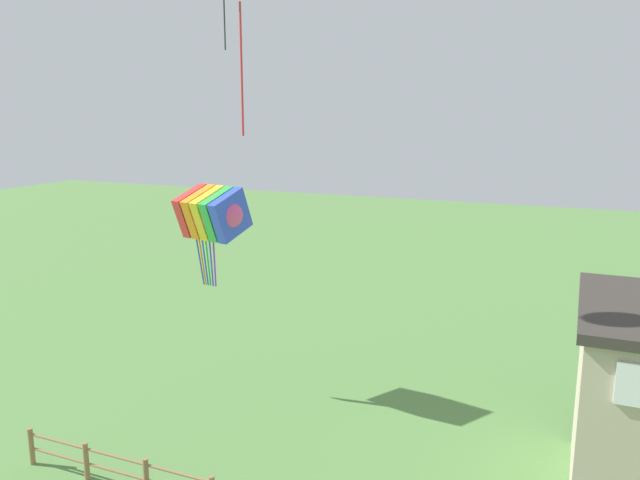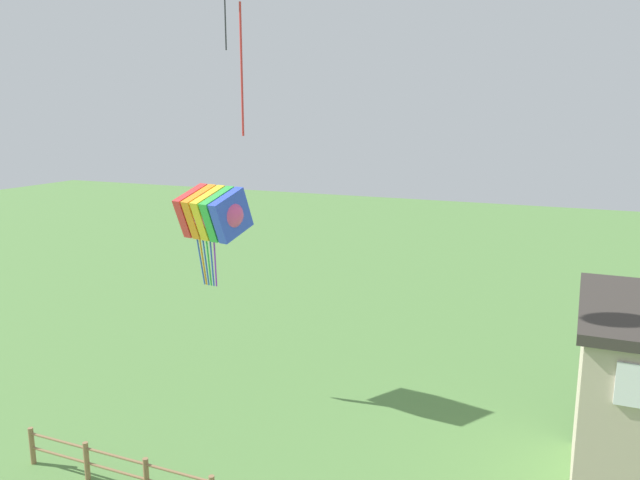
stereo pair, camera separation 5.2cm
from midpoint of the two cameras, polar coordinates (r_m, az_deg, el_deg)
The scene contains 1 object.
kite_rainbow_parafoil at distance 20.62m, azimuth -9.89°, elevation 2.45°, with size 2.74×2.20×3.32m.
Camera 1 is at (5.56, -6.01, 9.43)m, focal length 35.00 mm.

